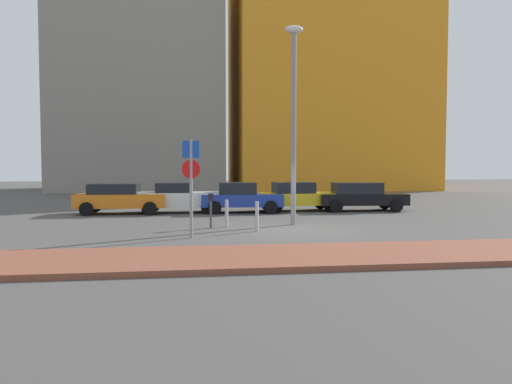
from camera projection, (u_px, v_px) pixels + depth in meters
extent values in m
plane|color=#4C4947|center=(296.00, 231.00, 17.60)|extent=(120.00, 120.00, 0.00)
cube|color=brown|center=(342.00, 255.00, 12.39)|extent=(40.00, 3.14, 0.14)
cube|color=orange|center=(122.00, 200.00, 23.80)|extent=(4.31, 1.99, 0.65)
cube|color=black|center=(114.00, 189.00, 23.73)|extent=(2.34, 1.77, 0.49)
cylinder|color=black|center=(154.00, 205.00, 24.87)|extent=(0.65, 0.24, 0.64)
cylinder|color=black|center=(150.00, 208.00, 23.05)|extent=(0.65, 0.24, 0.64)
cylinder|color=black|center=(95.00, 206.00, 24.58)|extent=(0.65, 0.24, 0.64)
cylinder|color=black|center=(86.00, 209.00, 22.76)|extent=(0.65, 0.24, 0.64)
cube|color=white|center=(179.00, 199.00, 24.37)|extent=(4.18, 1.91, 0.69)
cube|color=black|center=(174.00, 187.00, 24.32)|extent=(1.80, 1.68, 0.47)
cylinder|color=black|center=(207.00, 205.00, 25.40)|extent=(0.65, 0.24, 0.64)
cylinder|color=black|center=(208.00, 207.00, 23.66)|extent=(0.65, 0.24, 0.64)
cylinder|color=black|center=(152.00, 205.00, 25.13)|extent=(0.65, 0.24, 0.64)
cylinder|color=black|center=(148.00, 208.00, 23.38)|extent=(0.65, 0.24, 0.64)
cube|color=#1E389E|center=(242.00, 200.00, 24.45)|extent=(4.06, 2.01, 0.61)
cube|color=black|center=(237.00, 188.00, 24.41)|extent=(1.90, 1.74, 0.57)
cylinder|color=black|center=(267.00, 204.00, 25.47)|extent=(0.65, 0.26, 0.64)
cylinder|color=black|center=(271.00, 207.00, 23.69)|extent=(0.65, 0.26, 0.64)
cylinder|color=black|center=(215.00, 205.00, 25.25)|extent=(0.65, 0.26, 0.64)
cylinder|color=black|center=(215.00, 208.00, 23.48)|extent=(0.65, 0.26, 0.64)
cube|color=gold|center=(299.00, 199.00, 25.33)|extent=(4.15, 1.87, 0.61)
cube|color=black|center=(293.00, 188.00, 25.25)|extent=(2.03, 1.67, 0.55)
cylinder|color=black|center=(320.00, 203.00, 26.44)|extent=(0.65, 0.24, 0.64)
cylinder|color=black|center=(330.00, 206.00, 24.72)|extent=(0.65, 0.24, 0.64)
cylinder|color=black|center=(269.00, 204.00, 25.97)|extent=(0.65, 0.24, 0.64)
cylinder|color=black|center=(276.00, 206.00, 24.25)|extent=(0.65, 0.24, 0.64)
cube|color=black|center=(361.00, 199.00, 25.35)|extent=(4.59, 2.05, 0.57)
cube|color=black|center=(357.00, 188.00, 25.30)|extent=(2.46, 1.77, 0.57)
cylinder|color=black|center=(385.00, 203.00, 26.35)|extent=(0.65, 0.26, 0.64)
cylinder|color=black|center=(396.00, 206.00, 24.60)|extent=(0.65, 0.26, 0.64)
cylinder|color=black|center=(328.00, 203.00, 26.13)|extent=(0.65, 0.26, 0.64)
cylinder|color=black|center=(336.00, 206.00, 24.38)|extent=(0.65, 0.26, 0.64)
cylinder|color=gray|center=(191.00, 189.00, 15.78)|extent=(0.10, 0.10, 3.14)
cube|color=#1447B7|center=(191.00, 149.00, 15.71)|extent=(0.54, 0.19, 0.55)
cylinder|color=red|center=(191.00, 169.00, 15.74)|extent=(0.58, 0.20, 0.60)
cylinder|color=#4C4C51|center=(211.00, 214.00, 18.32)|extent=(0.08, 0.08, 1.01)
cube|color=black|center=(211.00, 197.00, 18.29)|extent=(0.18, 0.14, 0.28)
cylinder|color=gray|center=(294.00, 130.00, 19.22)|extent=(0.20, 0.20, 7.43)
ellipsoid|color=silver|center=(294.00, 29.00, 19.02)|extent=(0.70, 0.36, 0.30)
cylinder|color=#B7B7BC|center=(227.00, 213.00, 18.64)|extent=(0.13, 0.13, 1.03)
cylinder|color=#B7B7BC|center=(257.00, 216.00, 17.38)|extent=(0.12, 0.12, 1.06)
cube|color=orange|center=(324.00, 70.00, 50.44)|extent=(18.54, 15.08, 24.16)
cube|color=gray|center=(142.00, 79.00, 47.65)|extent=(15.33, 12.51, 21.40)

